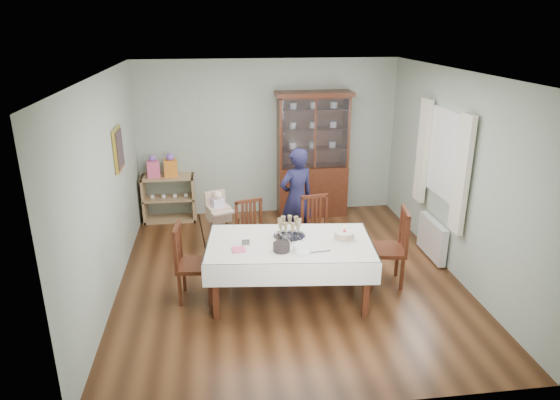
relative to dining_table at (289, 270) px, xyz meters
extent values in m
plane|color=#593319|center=(0.07, 0.55, -0.38)|extent=(5.00, 5.00, 0.00)
plane|color=#9EAA99|center=(0.07, 3.05, 0.97)|extent=(4.50, 0.00, 4.50)
plane|color=#9EAA99|center=(-2.18, 0.55, 0.97)|extent=(0.00, 5.00, 5.00)
plane|color=#9EAA99|center=(2.32, 0.55, 0.97)|extent=(0.00, 5.00, 5.00)
plane|color=white|center=(0.07, 0.55, 2.32)|extent=(5.00, 5.00, 0.00)
cube|color=#4B2412|center=(0.00, 0.00, 0.34)|extent=(2.00, 1.24, 0.06)
cube|color=silver|center=(0.00, 0.00, 0.37)|extent=(2.11, 1.35, 0.01)
cube|color=#4B2412|center=(0.82, 2.81, 0.07)|extent=(1.20, 0.45, 0.90)
cube|color=white|center=(0.82, 2.62, 1.12)|extent=(1.12, 0.01, 1.16)
cube|color=#4B2412|center=(0.82, 2.81, 1.76)|extent=(1.30, 0.48, 0.07)
cube|color=tan|center=(-1.68, 2.83, -0.36)|extent=(0.90, 0.38, 0.04)
cube|color=tan|center=(-1.68, 2.83, 0.02)|extent=(0.90, 0.38, 0.03)
cube|color=tan|center=(-1.68, 2.83, 0.40)|extent=(0.90, 0.38, 0.04)
cube|color=tan|center=(-2.10, 2.83, 0.02)|extent=(0.04, 0.38, 0.80)
cube|color=tan|center=(-1.26, 2.83, 0.02)|extent=(0.04, 0.38, 0.80)
cube|color=gold|center=(-2.15, 1.35, 1.27)|extent=(0.04, 0.48, 0.58)
cube|color=white|center=(2.29, 0.85, 1.17)|extent=(0.04, 1.02, 1.22)
cube|color=silver|center=(2.23, 0.23, 1.07)|extent=(0.07, 0.30, 1.55)
cube|color=silver|center=(2.23, 1.47, 1.07)|extent=(0.07, 0.30, 1.55)
cube|color=white|center=(2.23, 0.85, -0.08)|extent=(0.10, 0.80, 0.55)
cube|color=#4B2412|center=(-0.37, 0.92, 0.04)|extent=(0.51, 0.51, 0.05)
cube|color=#4B2412|center=(-0.42, 1.10, 0.30)|extent=(0.40, 0.14, 0.49)
cube|color=#4B2412|center=(0.55, 0.94, 0.05)|extent=(0.48, 0.48, 0.05)
cube|color=#4B2412|center=(0.53, 1.13, 0.31)|extent=(0.41, 0.09, 0.50)
cube|color=#4B2412|center=(-1.15, 0.14, 0.07)|extent=(0.48, 0.48, 0.05)
cube|color=#4B2412|center=(-1.35, 0.15, 0.34)|extent=(0.08, 0.42, 0.52)
cube|color=#4B2412|center=(1.30, 0.21, 0.09)|extent=(0.54, 0.54, 0.05)
cube|color=#4B2412|center=(1.51, 0.17, 0.37)|extent=(0.12, 0.44, 0.55)
imported|color=black|center=(0.33, 1.51, 0.39)|extent=(0.66, 0.56, 1.55)
cube|color=tan|center=(-0.84, 1.48, 0.22)|extent=(0.39, 0.36, 0.22)
cube|color=tan|center=(-0.84, 1.48, 0.40)|extent=(0.31, 0.16, 0.26)
cube|color=tan|center=(-0.84, 1.48, 0.29)|extent=(0.36, 0.25, 0.03)
cube|color=silver|center=(-0.84, 1.48, 0.37)|extent=(0.20, 0.18, 0.16)
sphere|color=beige|center=(-0.84, 1.48, 0.49)|extent=(0.14, 0.14, 0.14)
cylinder|color=silver|center=(0.02, 0.14, 0.38)|extent=(0.40, 0.40, 0.01)
torus|color=silver|center=(0.02, 0.14, 0.39)|extent=(0.40, 0.40, 0.02)
cylinder|color=white|center=(0.67, -0.02, 0.38)|extent=(0.28, 0.28, 0.02)
cylinder|color=brown|center=(0.67, -0.02, 0.43)|extent=(0.24, 0.24, 0.09)
cylinder|color=silver|center=(0.67, -0.02, 0.48)|extent=(0.24, 0.24, 0.01)
cylinder|color=#F24C4C|center=(0.67, -0.02, 0.52)|extent=(0.01, 0.01, 0.07)
sphere|color=yellow|center=(0.67, -0.02, 0.56)|extent=(0.02, 0.02, 0.02)
cylinder|color=black|center=(-0.13, -0.23, 0.42)|extent=(0.25, 0.25, 0.10)
cylinder|color=white|center=(0.10, -0.28, 0.42)|extent=(0.25, 0.25, 0.09)
cube|color=#E9557D|center=(-0.63, -0.16, 0.39)|extent=(0.16, 0.16, 0.02)
cube|color=silver|center=(0.30, -0.33, 0.38)|extent=(0.28, 0.05, 0.01)
cube|color=#E9557D|center=(-1.90, 2.81, 0.55)|extent=(0.22, 0.17, 0.28)
sphere|color=#E533B2|center=(-1.90, 2.81, 0.74)|extent=(0.11, 0.11, 0.11)
cube|color=orange|center=(-1.61, 2.81, 0.56)|extent=(0.23, 0.17, 0.28)
sphere|color=#E533B2|center=(-1.61, 2.81, 0.75)|extent=(0.13, 0.13, 0.13)
camera|label=1|loc=(-0.83, -5.45, 2.90)|focal=32.00mm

